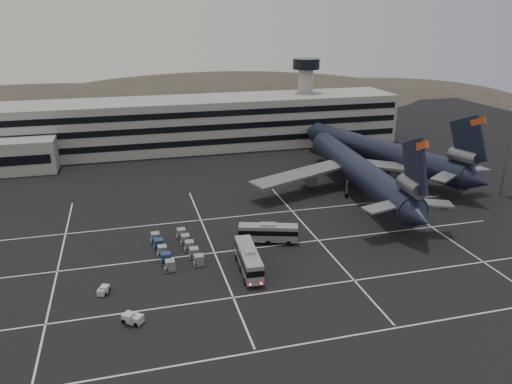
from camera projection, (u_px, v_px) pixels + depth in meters
ground at (257, 259)px, 78.57m from camera, size 260.00×260.00×0.00m
lane_markings at (261, 257)px, 79.46m from camera, size 90.00×55.62×0.01m
terminal at (181, 125)px, 140.19m from camera, size 125.00×26.00×24.00m
hills at (202, 120)px, 241.57m from camera, size 352.00×180.00×44.00m
lightpole_right at (510, 141)px, 102.31m from camera, size 2.40×2.40×18.28m
trijet_main at (360, 171)px, 105.05m from camera, size 47.34×57.68×18.08m
trijet_far at (383, 152)px, 119.03m from camera, size 25.88×56.35×18.08m
bus_near at (249, 259)px, 74.33m from camera, size 3.30×11.03×3.84m
bus_far at (268, 232)px, 83.72m from camera, size 10.16×5.24×3.50m
tug_a at (103, 290)px, 68.82m from camera, size 1.88×2.31×1.29m
tug_b at (133, 318)px, 62.26m from camera, size 2.88×2.73×1.61m
uld_cluster at (176, 248)px, 80.46m from camera, size 7.79×13.43×1.66m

